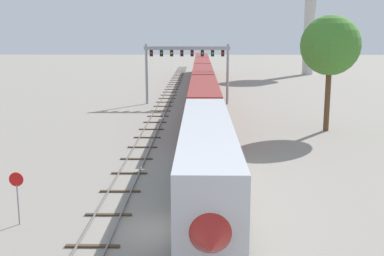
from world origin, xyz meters
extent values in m
plane|color=gray|center=(0.00, 0.00, 0.00)|extent=(400.00, 400.00, 0.00)
cube|color=slate|center=(1.28, 60.00, 0.08)|extent=(0.07, 200.00, 0.16)
cube|color=slate|center=(2.72, 60.00, 0.08)|extent=(0.07, 200.00, 0.16)
cube|color=#473828|center=(2.00, -2.00, 0.05)|extent=(2.60, 0.24, 0.10)
cube|color=#473828|center=(2.00, 2.00, 0.05)|extent=(2.60, 0.24, 0.10)
cube|color=#473828|center=(2.00, 6.00, 0.05)|extent=(2.60, 0.24, 0.10)
cube|color=#473828|center=(2.00, 10.00, 0.05)|extent=(2.60, 0.24, 0.10)
cube|color=#473828|center=(2.00, 14.00, 0.05)|extent=(2.60, 0.24, 0.10)
cube|color=#473828|center=(2.00, 18.00, 0.05)|extent=(2.60, 0.24, 0.10)
cube|color=#473828|center=(2.00, 22.00, 0.05)|extent=(2.60, 0.24, 0.10)
cube|color=#473828|center=(2.00, 26.00, 0.05)|extent=(2.60, 0.24, 0.10)
cube|color=#473828|center=(2.00, 30.00, 0.05)|extent=(2.60, 0.24, 0.10)
cube|color=#473828|center=(2.00, 34.00, 0.05)|extent=(2.60, 0.24, 0.10)
cube|color=#473828|center=(2.00, 38.00, 0.05)|extent=(2.60, 0.24, 0.10)
cube|color=#473828|center=(2.00, 42.00, 0.05)|extent=(2.60, 0.24, 0.10)
cube|color=#473828|center=(2.00, 46.00, 0.05)|extent=(2.60, 0.24, 0.10)
cube|color=#473828|center=(2.00, 50.00, 0.05)|extent=(2.60, 0.24, 0.10)
cube|color=#473828|center=(2.00, 54.00, 0.05)|extent=(2.60, 0.24, 0.10)
cube|color=#473828|center=(2.00, 58.00, 0.05)|extent=(2.60, 0.24, 0.10)
cube|color=#473828|center=(2.00, 62.00, 0.05)|extent=(2.60, 0.24, 0.10)
cube|color=#473828|center=(2.00, 66.00, 0.05)|extent=(2.60, 0.24, 0.10)
cube|color=#473828|center=(2.00, 70.00, 0.05)|extent=(2.60, 0.24, 0.10)
cube|color=#473828|center=(2.00, 74.00, 0.05)|extent=(2.60, 0.24, 0.10)
cube|color=#473828|center=(2.00, 78.00, 0.05)|extent=(2.60, 0.24, 0.10)
cube|color=#473828|center=(2.00, 82.00, 0.05)|extent=(2.60, 0.24, 0.10)
cube|color=#473828|center=(2.00, 86.00, 0.05)|extent=(2.60, 0.24, 0.10)
cube|color=#473828|center=(2.00, 90.00, 0.05)|extent=(2.60, 0.24, 0.10)
cube|color=#473828|center=(2.00, 94.00, 0.05)|extent=(2.60, 0.24, 0.10)
cube|color=#473828|center=(2.00, 98.00, 0.05)|extent=(2.60, 0.24, 0.10)
cube|color=#473828|center=(2.00, 102.00, 0.05)|extent=(2.60, 0.24, 0.10)
cube|color=#473828|center=(2.00, 106.00, 0.05)|extent=(2.60, 0.24, 0.10)
cube|color=#473828|center=(2.00, 110.00, 0.05)|extent=(2.60, 0.24, 0.10)
cube|color=#473828|center=(2.00, 114.00, 0.05)|extent=(2.60, 0.24, 0.10)
cube|color=#473828|center=(2.00, 118.00, 0.05)|extent=(2.60, 0.24, 0.10)
cube|color=#473828|center=(2.00, 122.00, 0.05)|extent=(2.60, 0.24, 0.10)
cube|color=#473828|center=(2.00, 126.00, 0.05)|extent=(2.60, 0.24, 0.10)
cube|color=#473828|center=(2.00, 130.00, 0.05)|extent=(2.60, 0.24, 0.10)
cube|color=#473828|center=(2.00, 134.00, 0.05)|extent=(2.60, 0.24, 0.10)
cube|color=#473828|center=(2.00, 138.00, 0.05)|extent=(2.60, 0.24, 0.10)
cube|color=#473828|center=(2.00, 142.00, 0.05)|extent=(2.60, 0.24, 0.10)
cube|color=#473828|center=(2.00, 146.00, 0.05)|extent=(2.60, 0.24, 0.10)
cube|color=#473828|center=(2.00, 150.00, 0.05)|extent=(2.60, 0.24, 0.10)
cube|color=#473828|center=(2.00, 154.00, 0.05)|extent=(2.60, 0.24, 0.10)
cube|color=#473828|center=(2.00, 158.00, 0.05)|extent=(2.60, 0.24, 0.10)
cube|color=slate|center=(-4.22, 40.00, 0.08)|extent=(0.07, 160.00, 0.16)
cube|color=slate|center=(-2.78, 40.00, 0.08)|extent=(0.07, 160.00, 0.16)
cube|color=#473828|center=(-3.50, -2.00, 0.05)|extent=(2.60, 0.24, 0.10)
cube|color=#473828|center=(-3.50, 2.00, 0.05)|extent=(2.60, 0.24, 0.10)
cube|color=#473828|center=(-3.50, 6.00, 0.05)|extent=(2.60, 0.24, 0.10)
cube|color=#473828|center=(-3.50, 10.00, 0.05)|extent=(2.60, 0.24, 0.10)
cube|color=#473828|center=(-3.50, 14.00, 0.05)|extent=(2.60, 0.24, 0.10)
cube|color=#473828|center=(-3.50, 18.00, 0.05)|extent=(2.60, 0.24, 0.10)
cube|color=#473828|center=(-3.50, 22.00, 0.05)|extent=(2.60, 0.24, 0.10)
cube|color=#473828|center=(-3.50, 26.00, 0.05)|extent=(2.60, 0.24, 0.10)
cube|color=#473828|center=(-3.50, 30.00, 0.05)|extent=(2.60, 0.24, 0.10)
cube|color=#473828|center=(-3.50, 34.00, 0.05)|extent=(2.60, 0.24, 0.10)
cube|color=#473828|center=(-3.50, 38.00, 0.05)|extent=(2.60, 0.24, 0.10)
cube|color=#473828|center=(-3.50, 42.00, 0.05)|extent=(2.60, 0.24, 0.10)
cube|color=#473828|center=(-3.50, 46.00, 0.05)|extent=(2.60, 0.24, 0.10)
cube|color=#473828|center=(-3.50, 50.00, 0.05)|extent=(2.60, 0.24, 0.10)
cube|color=#473828|center=(-3.50, 54.00, 0.05)|extent=(2.60, 0.24, 0.10)
cube|color=#473828|center=(-3.50, 58.00, 0.05)|extent=(2.60, 0.24, 0.10)
cube|color=#473828|center=(-3.50, 62.00, 0.05)|extent=(2.60, 0.24, 0.10)
cube|color=#473828|center=(-3.50, 66.00, 0.05)|extent=(2.60, 0.24, 0.10)
cube|color=#473828|center=(-3.50, 70.00, 0.05)|extent=(2.60, 0.24, 0.10)
cube|color=#473828|center=(-3.50, 74.00, 0.05)|extent=(2.60, 0.24, 0.10)
cube|color=#473828|center=(-3.50, 78.00, 0.05)|extent=(2.60, 0.24, 0.10)
cube|color=#473828|center=(-3.50, 82.00, 0.05)|extent=(2.60, 0.24, 0.10)
cube|color=#473828|center=(-3.50, 86.00, 0.05)|extent=(2.60, 0.24, 0.10)
cube|color=#473828|center=(-3.50, 90.00, 0.05)|extent=(2.60, 0.24, 0.10)
cube|color=#473828|center=(-3.50, 94.00, 0.05)|extent=(2.60, 0.24, 0.10)
cube|color=#473828|center=(-3.50, 98.00, 0.05)|extent=(2.60, 0.24, 0.10)
cube|color=#473828|center=(-3.50, 102.00, 0.05)|extent=(2.60, 0.24, 0.10)
cube|color=#473828|center=(-3.50, 106.00, 0.05)|extent=(2.60, 0.24, 0.10)
cube|color=#473828|center=(-3.50, 110.00, 0.05)|extent=(2.60, 0.24, 0.10)
cube|color=#473828|center=(-3.50, 114.00, 0.05)|extent=(2.60, 0.24, 0.10)
cube|color=#473828|center=(-3.50, 118.00, 0.05)|extent=(2.60, 0.24, 0.10)
cube|color=silver|center=(2.00, 4.52, 2.90)|extent=(3.00, 21.04, 3.80)
cone|color=#B2231E|center=(2.00, -6.20, 2.50)|extent=(2.88, 2.60, 2.88)
cube|color=black|center=(2.00, -4.80, 4.04)|extent=(3.04, 1.80, 1.10)
cube|color=black|center=(2.00, 4.52, 0.50)|extent=(2.52, 18.94, 1.00)
cube|color=maroon|center=(2.00, 26.56, 2.90)|extent=(3.00, 21.04, 3.80)
cube|color=black|center=(2.00, 26.56, 3.30)|extent=(3.04, 19.36, 0.90)
cube|color=black|center=(2.00, 26.56, 0.50)|extent=(2.52, 18.94, 1.00)
cube|color=maroon|center=(2.00, 48.60, 2.90)|extent=(3.00, 21.04, 3.80)
cube|color=black|center=(2.00, 48.60, 3.30)|extent=(3.04, 19.36, 0.90)
cube|color=black|center=(2.00, 48.60, 0.50)|extent=(2.52, 18.94, 1.00)
cube|color=maroon|center=(2.00, 70.64, 2.90)|extent=(3.00, 21.04, 3.80)
cube|color=black|center=(2.00, 70.64, 3.30)|extent=(3.04, 19.36, 0.90)
cube|color=black|center=(2.00, 70.64, 0.50)|extent=(2.52, 18.94, 1.00)
cube|color=maroon|center=(2.00, 92.68, 2.90)|extent=(3.00, 21.04, 3.80)
cube|color=black|center=(2.00, 92.68, 3.30)|extent=(3.04, 19.36, 0.90)
cube|color=black|center=(2.00, 92.68, 0.50)|extent=(2.52, 18.94, 1.00)
cylinder|color=#999BA0|center=(-6.00, 44.69, 4.24)|extent=(0.36, 0.36, 8.49)
cylinder|color=#999BA0|center=(5.50, 44.69, 4.24)|extent=(0.36, 0.36, 8.49)
cube|color=#999BA0|center=(-0.25, 44.69, 7.89)|extent=(12.10, 0.36, 0.50)
cube|color=black|center=(-5.28, 44.74, 7.19)|extent=(0.44, 0.32, 0.90)
sphere|color=red|center=(-5.28, 44.55, 7.19)|extent=(0.28, 0.28, 0.28)
cube|color=black|center=(-3.84, 44.74, 7.19)|extent=(0.44, 0.32, 0.90)
sphere|color=green|center=(-3.84, 44.55, 7.19)|extent=(0.28, 0.28, 0.28)
cube|color=black|center=(-2.41, 44.74, 7.19)|extent=(0.44, 0.32, 0.90)
sphere|color=yellow|center=(-2.41, 44.55, 7.19)|extent=(0.28, 0.28, 0.28)
cube|color=black|center=(-0.97, 44.74, 7.19)|extent=(0.44, 0.32, 0.90)
sphere|color=red|center=(-0.97, 44.55, 7.19)|extent=(0.28, 0.28, 0.28)
cube|color=black|center=(0.47, 44.74, 7.19)|extent=(0.44, 0.32, 0.90)
sphere|color=red|center=(0.47, 44.55, 7.19)|extent=(0.28, 0.28, 0.28)
cube|color=black|center=(1.91, 44.74, 7.19)|extent=(0.44, 0.32, 0.90)
sphere|color=green|center=(1.91, 44.55, 7.19)|extent=(0.28, 0.28, 0.28)
cube|color=black|center=(3.34, 44.74, 7.19)|extent=(0.44, 0.32, 0.90)
sphere|color=green|center=(3.34, 44.55, 7.19)|extent=(0.28, 0.28, 0.28)
cube|color=black|center=(4.78, 44.74, 7.19)|extent=(0.44, 0.32, 0.90)
sphere|color=red|center=(4.78, 44.55, 7.19)|extent=(0.28, 0.28, 0.28)
cylinder|color=beige|center=(27.80, 94.26, 9.38)|extent=(2.60, 2.60, 18.77)
cylinder|color=gray|center=(-8.00, 0.68, 1.10)|extent=(0.08, 0.08, 2.20)
cylinder|color=red|center=(-8.00, 0.66, 2.50)|extent=(0.76, 0.03, 0.76)
cylinder|color=brown|center=(14.71, 25.82, 3.33)|extent=(0.56, 0.56, 6.66)
sphere|color=#427F2D|center=(14.71, 25.82, 8.77)|extent=(6.03, 6.03, 6.03)
camera|label=1|loc=(1.58, -23.06, 10.02)|focal=44.67mm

